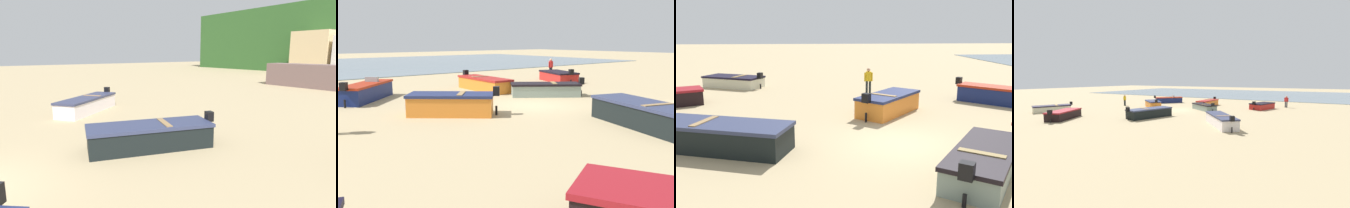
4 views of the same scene
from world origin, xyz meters
TOP-DOWN VIEW (x-y plane):
  - ground_plane at (0.00, 0.00)m, footprint 160.00×160.00m
  - tidal_water at (0.00, -36.00)m, footprint 80.00×36.00m
  - boat_white_0 at (-7.98, 6.59)m, footprint 4.12×4.69m
  - boat_orange_1 at (4.41, -0.43)m, footprint 3.83×3.60m
  - boat_black_2 at (-0.11, 6.18)m, footprint 3.00×5.07m
  - boat_orange_3 at (-1.38, -5.94)m, footprint 1.72×4.92m
  - boat_black_4 at (6.74, 11.05)m, footprint 3.15×4.28m
  - boat_grey_5 at (-2.73, -1.64)m, footprint 4.12×3.61m
  - boat_cream_6 at (12.66, 8.72)m, footprint 3.24×4.38m
  - boat_red_7 at (-8.96, -6.30)m, footprint 2.83×4.10m
  - boat_navy_8 at (5.97, -6.83)m, footprint 3.99×4.07m
  - beach_walker_foreground at (-11.54, -9.59)m, footprint 0.53×0.36m
  - beach_walker_distant at (9.38, -0.19)m, footprint 0.36×0.53m

SIDE VIEW (x-z plane):
  - ground_plane at x=0.00m, z-range 0.00..0.00m
  - tidal_water at x=0.00m, z-range 0.00..0.06m
  - boat_cream_6 at x=12.66m, z-range -0.15..0.94m
  - boat_grey_5 at x=-2.73m, z-range -0.15..0.94m
  - boat_red_7 at x=-8.96m, z-range -0.15..0.97m
  - boat_black_4 at x=6.74m, z-range -0.15..1.02m
  - boat_orange_3 at x=-1.38m, z-range -0.15..1.03m
  - boat_white_0 at x=-7.98m, z-range -0.15..1.10m
  - boat_black_2 at x=-0.11m, z-range -0.15..1.11m
  - boat_navy_8 at x=5.97m, z-range -0.15..1.11m
  - boat_orange_1 at x=4.41m, z-range -0.15..1.12m
  - beach_walker_foreground at x=-11.54m, z-range 0.14..1.76m
  - beach_walker_distant at x=9.38m, z-range 0.14..1.76m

